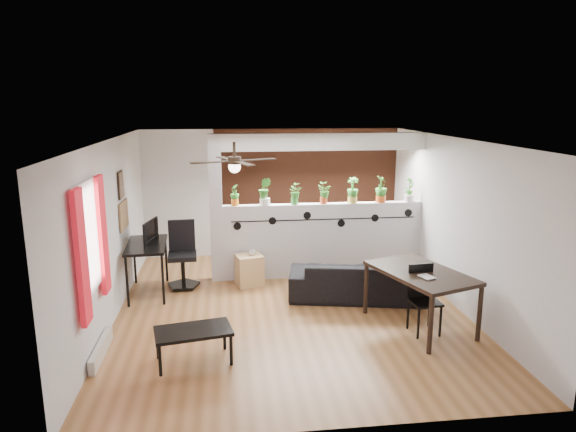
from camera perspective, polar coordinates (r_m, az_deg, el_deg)
The scene contains 28 objects.
room_shell at distance 7.64m, azimuth 0.17°, elevation -1.30°, with size 6.30×7.10×2.90m.
partition_wall at distance 9.36m, azimuth 3.91°, elevation -2.66°, with size 3.60×0.18×1.35m, color #BCBCC1.
ceiling_header at distance 9.05m, azimuth 4.08°, elevation 8.24°, with size 3.60×0.18×0.30m, color silver.
pier_column at distance 9.05m, azimuth -7.99°, elevation 0.79°, with size 0.22×0.20×2.60m, color #BCBCC1.
brick_panel at distance 10.63m, azimuth 2.49°, elevation 2.67°, with size 3.90×0.05×2.60m, color #AE5332.
vine_decal at distance 9.17m, azimuth 4.06°, elevation -0.38°, with size 3.31×0.01×0.30m.
window_assembly at distance 6.58m, azimuth -21.13°, elevation -2.59°, with size 0.09×1.30×1.55m.
baseboard_heater at distance 7.07m, azimuth -20.06°, elevation -13.76°, with size 0.08×1.00×0.18m, color beige.
corkboard at distance 8.66m, azimuth -17.79°, elevation 0.10°, with size 0.03×0.60×0.45m, color brown.
framed_art at distance 8.53m, azimuth -18.09°, elevation 3.31°, with size 0.03×0.34×0.44m.
ceiling_fan at distance 7.11m, azimuth -5.97°, elevation 5.90°, with size 1.19×1.19×0.43m.
potted_plant_0 at distance 9.01m, azimuth -5.94°, elevation 2.39°, with size 0.17×0.20×0.37m.
potted_plant_1 at distance 9.02m, azimuth -2.60°, elevation 2.84°, with size 0.31×0.28×0.49m.
potted_plant_2 at distance 9.08m, azimuth 0.72°, elevation 2.53°, with size 0.22×0.23×0.37m.
potted_plant_3 at distance 9.17m, azimuth 3.99°, elevation 2.63°, with size 0.24×0.22×0.38m.
potted_plant_4 at distance 9.27m, azimuth 7.20°, elevation 2.93°, with size 0.29×0.26×0.46m.
potted_plant_5 at distance 9.41m, azimuth 10.32°, elevation 3.03°, with size 0.22×0.27×0.48m.
potted_plant_6 at distance 9.58m, azimuth 13.33°, elevation 3.00°, with size 0.31×0.30×0.46m.
sofa at distance 8.47m, azimuth 7.66°, elevation -7.06°, with size 2.07×0.82×0.61m, color black.
cube_shelf at distance 9.00m, azimuth -4.32°, elevation -6.00°, with size 0.44×0.39×0.54m, color tan.
cup at distance 8.91m, azimuth -4.03°, elevation -4.07°, with size 0.12×0.12×0.09m, color gray.
computer_desk at distance 8.76m, azimuth -15.43°, elevation -3.50°, with size 0.69×1.22×0.86m.
monitor at distance 8.85m, azimuth -15.36°, elevation -2.10°, with size 0.06×0.35×0.20m, color black.
office_chair at distance 9.02m, azimuth -11.63°, elevation -4.67°, with size 0.59×0.59×1.13m.
dining_table at distance 7.47m, azimuth 14.52°, elevation -6.58°, with size 1.36×1.72×0.82m.
book at distance 7.14m, azimuth 14.68°, elevation -6.66°, with size 0.16×0.21×0.02m, color gray.
folding_chair at distance 7.40m, azimuth 14.71°, elevation -8.20°, with size 0.42×0.42×0.95m.
coffee_table at distance 6.51m, azimuth -10.48°, elevation -12.66°, with size 1.00×0.67×0.43m.
Camera 1 is at (-0.91, -7.36, 3.15)m, focal length 32.00 mm.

